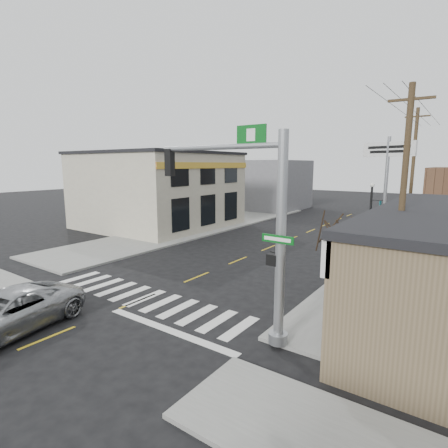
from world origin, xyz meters
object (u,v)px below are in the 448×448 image
Objects in this scene: guide_sign at (371,262)px; lamp_post at (371,218)px; fire_hydrant at (367,283)px; utility_pole_far at (412,173)px; dance_center_sign at (387,167)px; bare_tree at (338,222)px; traffic_signal_pole at (258,215)px; suv at (6,313)px; utility_pole_near at (402,203)px.

lamp_post is (-1.23, 5.11, 1.12)m from guide_sign.
fire_hydrant is 15.33m from utility_pole_far.
dance_center_sign is 12.23m from bare_tree.
lamp_post is 7.86m from bare_tree.
traffic_signal_pole is 0.93× the size of dance_center_sign.
utility_pole_far reaches higher than suv.
lamp_post is (-0.96, 4.33, 2.38)m from fire_hydrant.
dance_center_sign is at bearing 93.29° from bare_tree.
bare_tree is 0.54× the size of utility_pole_near.
lamp_post is 0.63× the size of dance_center_sign.
guide_sign is 0.29× the size of utility_pole_near.
lamp_post is at bearing 85.78° from traffic_signal_pole.
dance_center_sign is (-1.12, 8.61, 5.21)m from fire_hydrant.
utility_pole_far is (-0.38, 14.58, 4.74)m from fire_hydrant.
bare_tree is (-0.43, -3.45, 3.27)m from fire_hydrant.
suv is at bearing -146.50° from traffic_signal_pole.
suv is 14.70m from fire_hydrant.
traffic_signal_pole is at bearing -94.11° from utility_pole_far.
lamp_post reaches higher than bare_tree.
bare_tree is at bearing -148.79° from utility_pole_near.
bare_tree is (9.04, 7.78, 3.05)m from suv.
suv is 1.14× the size of bare_tree.
utility_pole_far reaches higher than traffic_signal_pole.
dance_center_sign is at bearing 97.44° from fire_hydrant.
guide_sign is at bearing 75.37° from bare_tree.
lamp_post is at bearing -68.12° from dance_center_sign.
dance_center_sign reaches higher than bare_tree.
bare_tree is at bearing -97.10° from fire_hydrant.
bare_tree is 0.47× the size of utility_pole_far.
guide_sign reaches higher than fire_hydrant.
guide_sign is 0.33× the size of dance_center_sign.
bare_tree is (0.69, -12.06, -1.94)m from dance_center_sign.
traffic_signal_pole is at bearing -107.26° from fire_hydrant.
fire_hydrant is (-0.27, 0.77, -1.26)m from guide_sign.
suv is at bearing -109.02° from utility_pole_far.
utility_pole_near is 16.92m from utility_pole_far.
utility_pole_near is (3.51, 4.36, 0.23)m from traffic_signal_pole.
guide_sign is at bearing -70.69° from fire_hydrant.
traffic_signal_pole is 11.06m from lamp_post.
lamp_post is at bearing 51.51° from suv.
traffic_signal_pole is 0.82× the size of utility_pole_near.
utility_pole_far is (0.74, 5.97, -0.47)m from dance_center_sign.
utility_pole_near is at bearing -56.59° from fire_hydrant.
suv is at bearing -134.59° from lamp_post.
guide_sign is 0.54× the size of bare_tree.
bare_tree is 2.37m from utility_pole_near.
utility_pole_near is (1.90, 1.23, 0.72)m from bare_tree.
utility_pole_far is at bearing 102.67° from dance_center_sign.
utility_pole_far is (-0.65, 15.35, 3.48)m from guide_sign.
utility_pole_far is at bearing 104.93° from guide_sign.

